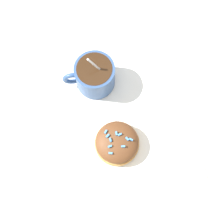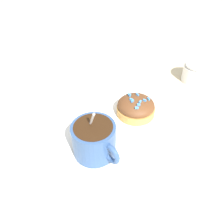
% 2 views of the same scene
% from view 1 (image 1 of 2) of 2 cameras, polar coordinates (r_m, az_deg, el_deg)
% --- Properties ---
extents(ground_plane, '(3.00, 3.00, 0.00)m').
position_cam_1_polar(ground_plane, '(0.62, -0.20, 0.15)').
color(ground_plane, '#C6B793').
extents(paper_napkin, '(0.35, 0.34, 0.00)m').
position_cam_1_polar(paper_napkin, '(0.62, -0.20, 0.19)').
color(paper_napkin, white).
rests_on(paper_napkin, ground_plane).
extents(coffee_cup, '(0.08, 0.10, 0.10)m').
position_cam_1_polar(coffee_cup, '(0.60, -3.25, 6.75)').
color(coffee_cup, '#335184').
rests_on(coffee_cup, paper_napkin).
extents(frosted_pastry, '(0.08, 0.08, 0.04)m').
position_cam_1_polar(frosted_pastry, '(0.58, 0.92, -5.64)').
color(frosted_pastry, '#D19347').
rests_on(frosted_pastry, paper_napkin).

